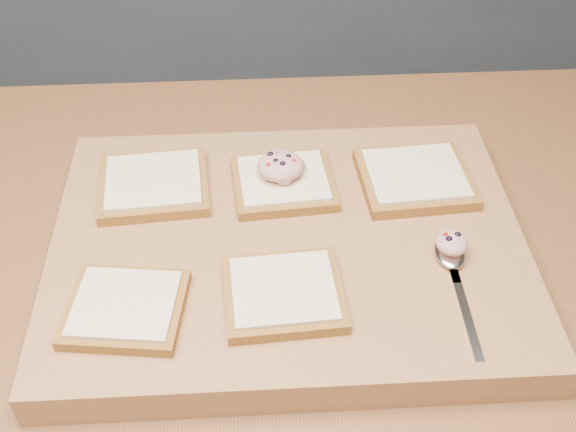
% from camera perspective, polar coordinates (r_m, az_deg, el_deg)
% --- Properties ---
extents(back_counter, '(3.60, 0.62, 0.94)m').
position_cam_1_polar(back_counter, '(2.24, 1.08, 15.38)').
color(back_counter, slate).
rests_on(back_counter, ground).
extents(cutting_board, '(0.51, 0.39, 0.04)m').
position_cam_1_polar(cutting_board, '(0.80, -0.00, -2.64)').
color(cutting_board, '#B5824D').
rests_on(cutting_board, island_counter).
extents(bread_far_left, '(0.13, 0.12, 0.02)m').
position_cam_1_polar(bread_far_left, '(0.85, -10.55, 2.48)').
color(bread_far_left, '#A06D29').
rests_on(bread_far_left, cutting_board).
extents(bread_far_center, '(0.12, 0.11, 0.02)m').
position_cam_1_polar(bread_far_center, '(0.84, -0.37, 2.66)').
color(bread_far_center, '#A06D29').
rests_on(bread_far_center, cutting_board).
extents(bread_far_right, '(0.13, 0.12, 0.02)m').
position_cam_1_polar(bread_far_right, '(0.86, 10.00, 2.97)').
color(bread_far_right, '#A06D29').
rests_on(bread_far_right, cutting_board).
extents(bread_near_left, '(0.12, 0.12, 0.02)m').
position_cam_1_polar(bread_near_left, '(0.73, -12.72, -7.08)').
color(bread_near_left, '#A06D29').
rests_on(bread_near_left, cutting_board).
extents(bread_near_center, '(0.12, 0.11, 0.02)m').
position_cam_1_polar(bread_near_center, '(0.72, -0.35, -6.11)').
color(bread_near_center, '#A06D29').
rests_on(bread_near_center, cutting_board).
extents(tuna_salad_dollop, '(0.05, 0.05, 0.03)m').
position_cam_1_polar(tuna_salad_dollop, '(0.83, -0.60, 3.99)').
color(tuna_salad_dollop, tan).
rests_on(tuna_salad_dollop, bread_far_center).
extents(spoon, '(0.03, 0.16, 0.01)m').
position_cam_1_polar(spoon, '(0.77, 12.82, -3.50)').
color(spoon, silver).
rests_on(spoon, cutting_board).
extents(spoon_salad, '(0.03, 0.04, 0.02)m').
position_cam_1_polar(spoon_salad, '(0.77, 12.81, -2.05)').
color(spoon_salad, tan).
rests_on(spoon_salad, spoon).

